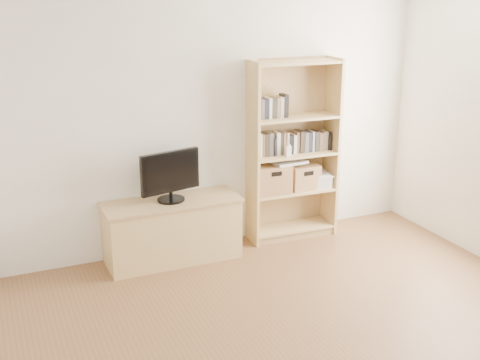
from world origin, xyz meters
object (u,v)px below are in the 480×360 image
tv_stand (172,231)px  baby_monitor (288,151)px  bookshelf (293,151)px  basket_left (271,178)px  basket_right (302,176)px  television (170,176)px  laptop (288,162)px

tv_stand → baby_monitor: baby_monitor is taller
bookshelf → baby_monitor: bookshelf is taller
basket_left → basket_right: basket_left is taller
bookshelf → television: bookshelf is taller
laptop → bookshelf: bearing=10.9°
tv_stand → basket_left: size_ratio=3.51×
baby_monitor → basket_right: (0.22, 0.09, -0.32)m
baby_monitor → basket_left: bearing=148.6°
basket_left → basket_right: bearing=1.2°
basket_right → baby_monitor: bearing=-158.6°
bookshelf → basket_left: size_ratio=5.16×
tv_stand → baby_monitor: 1.41m
television → basket_left: television is taller
baby_monitor → television: bearing=-176.5°
baby_monitor → laptop: (0.04, 0.08, -0.14)m
tv_stand → basket_right: (1.46, 0.06, 0.36)m
tv_stand → bookshelf: size_ratio=0.68×
bookshelf → baby_monitor: size_ratio=17.88×
tv_stand → television: size_ratio=2.10×
basket_left → basket_right: size_ratio=1.17×
basket_left → tv_stand: bearing=-172.8°
baby_monitor → basket_left: size_ratio=0.29×
basket_right → tv_stand: bearing=-178.5°
bookshelf → basket_left: bearing=-178.8°
bookshelf → basket_right: (0.11, -0.01, -0.29)m
television → tv_stand: bearing=0.0°
tv_stand → television: (0.00, 0.00, 0.56)m
laptop → basket_right: bearing=-1.9°
baby_monitor → bookshelf: bearing=47.8°
baby_monitor → basket_left: baby_monitor is taller
tv_stand → basket_left: basket_left is taller
basket_left → laptop: bearing=-3.3°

